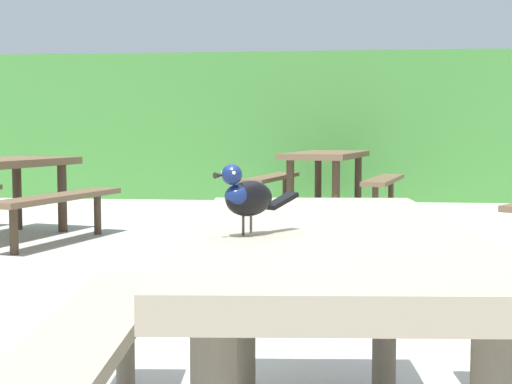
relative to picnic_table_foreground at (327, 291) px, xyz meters
The scene contains 4 objects.
hedge_wall 9.38m from the picnic_table_foreground, 92.00° to the left, with size 28.00×1.38×2.11m, color #428438.
picnic_table_foreground is the anchor object (origin of this frame).
bird_grackle 0.42m from the picnic_table_foreground, 131.11° to the right, with size 0.20×0.24×0.18m.
picnic_table_mid_left 7.21m from the picnic_table_foreground, 91.38° to the left, with size 1.98×2.00×0.74m.
Camera 1 is at (0.37, -2.38, 1.01)m, focal length 53.63 mm.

